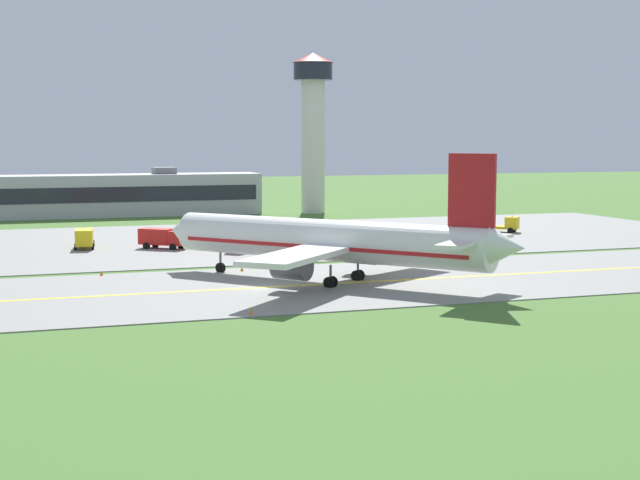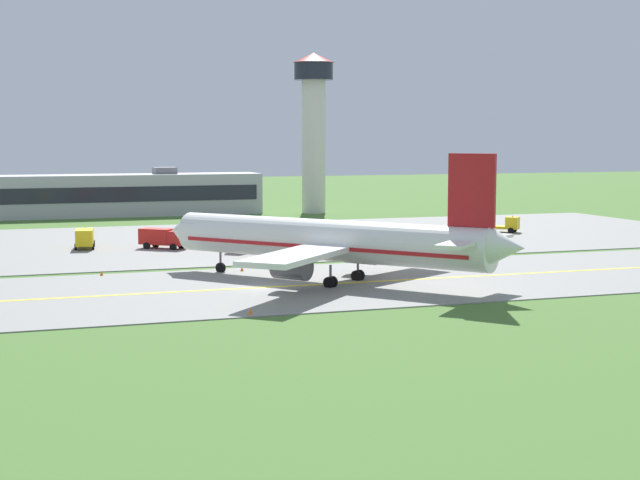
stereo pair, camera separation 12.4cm
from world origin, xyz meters
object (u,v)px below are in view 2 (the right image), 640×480
service_truck_catering (85,237)px  control_tower (314,118)px  service_truck_baggage (504,225)px  service_truck_pushback (162,237)px  service_truck_fuel (246,239)px  airplane_lead (331,241)px

service_truck_catering → control_tower: bearing=45.0°
service_truck_baggage → service_truck_catering: bearing=-179.0°
service_truck_baggage → service_truck_catering: size_ratio=0.98×
service_truck_catering → service_truck_pushback: size_ratio=1.07×
service_truck_fuel → control_tower: bearing=63.4°
airplane_lead → service_truck_pushback: size_ratio=5.68×
airplane_lead → service_truck_pushback: airplane_lead is taller
airplane_lead → service_truck_fuel: size_ratio=5.80×
service_truck_baggage → service_truck_catering: (-60.92, -1.10, 0.35)m
airplane_lead → service_truck_fuel: 28.31m
service_truck_baggage → service_truck_fuel: size_ratio=1.06×
service_truck_fuel → service_truck_catering: same height
service_truck_fuel → service_truck_pushback: 11.02m
service_truck_pushback → service_truck_catering: bearing=160.2°
service_truck_catering → airplane_lead: bearing=-62.3°
service_truck_pushback → airplane_lead: bearing=-73.0°
service_truck_baggage → service_truck_fuel: 43.58m
airplane_lead → service_truck_fuel: bearing=92.2°
service_truck_baggage → airplane_lead: bearing=-137.0°
airplane_lead → service_truck_baggage: (41.26, 38.50, -2.95)m
service_truck_fuel → service_truck_pushback: bearing=147.7°
service_truck_catering → control_tower: 67.86m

